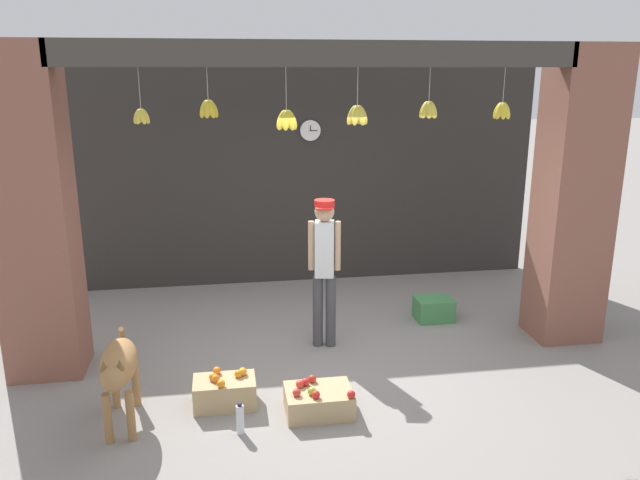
% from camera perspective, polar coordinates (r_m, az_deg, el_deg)
% --- Properties ---
extents(ground_plane, '(60.00, 60.00, 0.00)m').
position_cam_1_polar(ground_plane, '(6.56, 0.55, -11.19)').
color(ground_plane, gray).
extents(shop_back_wall, '(6.82, 0.12, 3.19)m').
position_cam_1_polar(shop_back_wall, '(8.66, -2.41, 6.46)').
color(shop_back_wall, '#2D2B28').
rests_on(shop_back_wall, ground_plane).
extents(shop_pillar_left, '(0.70, 0.60, 3.19)m').
position_cam_1_polar(shop_pillar_left, '(6.48, -24.72, 2.03)').
color(shop_pillar_left, brown).
rests_on(shop_pillar_left, ground_plane).
extents(shop_pillar_right, '(0.70, 0.60, 3.19)m').
position_cam_1_polar(shop_pillar_right, '(7.27, 22.19, 3.61)').
color(shop_pillar_right, brown).
rests_on(shop_pillar_right, ground_plane).
extents(storefront_awning, '(4.92, 0.27, 0.82)m').
position_cam_1_polar(storefront_awning, '(5.99, 0.53, 16.17)').
color(storefront_awning, '#3D3833').
extents(dog, '(0.33, 1.08, 0.79)m').
position_cam_1_polar(dog, '(5.53, -17.93, -11.03)').
color(dog, '#9E7042').
rests_on(dog, ground_plane).
extents(shopkeeper, '(0.34, 0.28, 1.63)m').
position_cam_1_polar(shopkeeper, '(6.61, 0.40, -2.04)').
color(shopkeeper, '#424247').
rests_on(shopkeeper, ground_plane).
extents(fruit_crate_oranges, '(0.55, 0.35, 0.32)m').
position_cam_1_polar(fruit_crate_oranges, '(5.83, -8.70, -13.52)').
color(fruit_crate_oranges, tan).
rests_on(fruit_crate_oranges, ground_plane).
extents(fruit_crate_apples, '(0.59, 0.43, 0.28)m').
position_cam_1_polar(fruit_crate_apples, '(5.67, -0.15, -14.45)').
color(fruit_crate_apples, tan).
rests_on(fruit_crate_apples, ground_plane).
extents(produce_box_green, '(0.44, 0.34, 0.27)m').
position_cam_1_polar(produce_box_green, '(7.70, 10.35, -6.21)').
color(produce_box_green, '#42844C').
rests_on(produce_box_green, ground_plane).
extents(water_bottle, '(0.07, 0.07, 0.28)m').
position_cam_1_polar(water_bottle, '(5.42, -7.31, -15.93)').
color(water_bottle, silver).
rests_on(water_bottle, ground_plane).
extents(wall_clock, '(0.30, 0.03, 0.30)m').
position_cam_1_polar(wall_clock, '(8.55, -0.89, 9.98)').
color(wall_clock, black).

